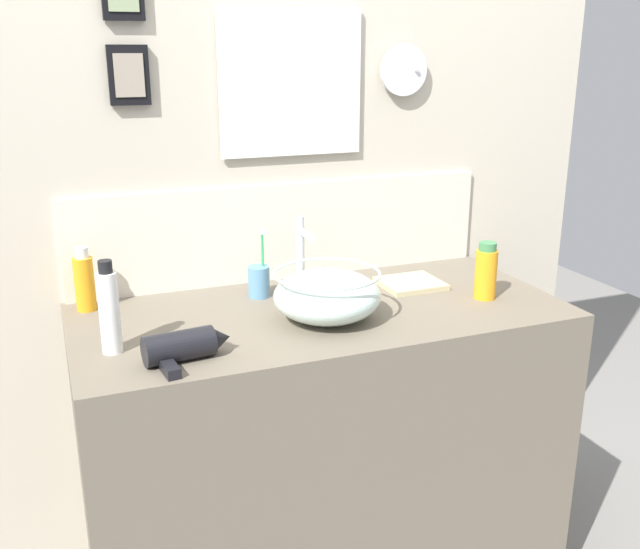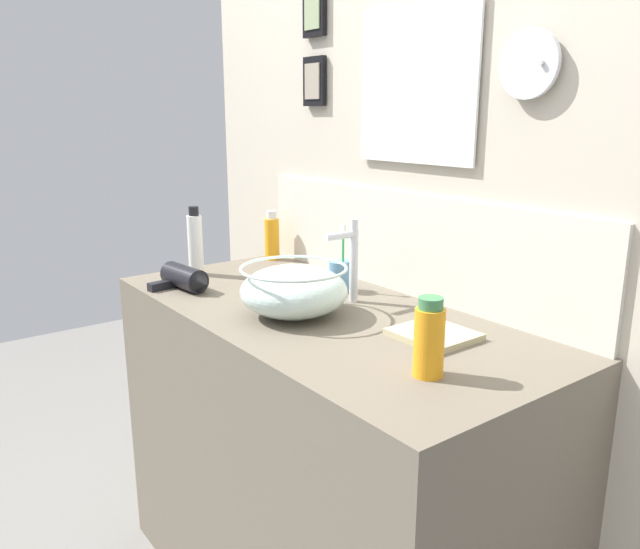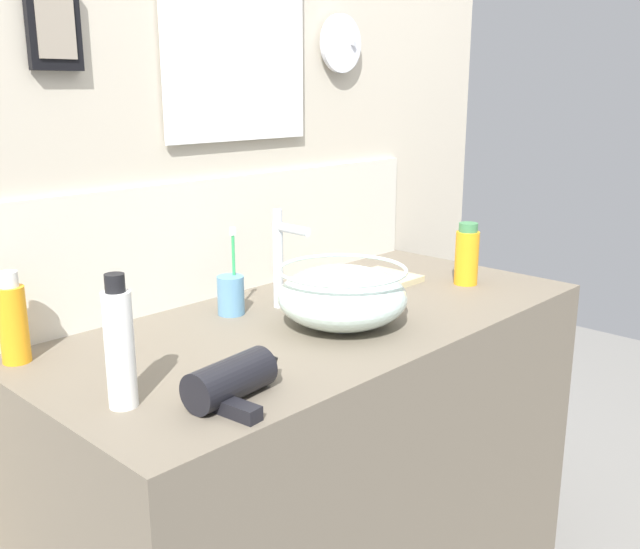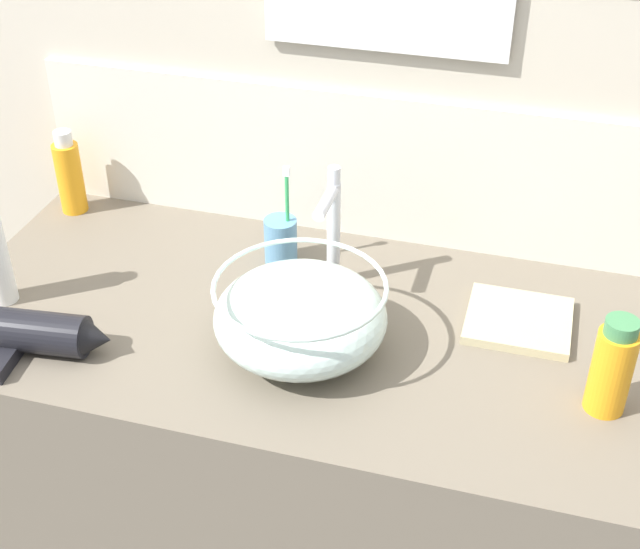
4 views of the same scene
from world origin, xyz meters
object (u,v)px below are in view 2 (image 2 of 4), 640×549
Objects in this scene: lotion_bottle at (195,243)px; glass_bowl_sink at (294,290)px; toothbrush_cup at (339,275)px; spray_bottle at (429,339)px; hair_drier at (186,279)px; soap_dispenser at (272,237)px; faucet at (351,256)px; hand_towel at (434,335)px.

glass_bowl_sink is at bearing 1.07° from lotion_bottle.
spray_bottle is (0.59, -0.25, 0.03)m from toothbrush_cup.
spray_bottle is (0.88, 0.11, 0.04)m from hair_drier.
lotion_bottle is 0.32m from soap_dispenser.
spray_bottle is at bearing -22.28° from faucet.
faucet is (-0.00, 0.19, 0.06)m from glass_bowl_sink.
toothbrush_cup is 0.47m from soap_dispenser.
toothbrush_cup is at bearing 30.09° from lotion_bottle.
hand_towel is (0.34, 0.17, -0.06)m from glass_bowl_sink.
lotion_bottle is (-0.55, -0.01, 0.04)m from glass_bowl_sink.
toothbrush_cup is at bearing -8.03° from soap_dispenser.
hair_drier is 0.20m from lotion_bottle.
hand_towel is (-0.14, 0.17, -0.07)m from spray_bottle.
glass_bowl_sink is 1.59× the size of soap_dispenser.
faucet reaches higher than spray_bottle.
faucet is 1.43× the size of spray_bottle.
faucet reaches higher than hand_towel.
faucet is at bearing 20.19° from lotion_bottle.
soap_dispenser reaches higher than hair_drier.
hand_towel is at bearing -8.80° from soap_dispenser.
toothbrush_cup is (-0.11, 0.24, -0.02)m from glass_bowl_sink.
glass_bowl_sink is 0.38m from hand_towel.
glass_bowl_sink is 0.48m from spray_bottle.
faucet is at bearing 90.00° from glass_bowl_sink.
toothbrush_cup reaches higher than glass_bowl_sink.
toothbrush_cup is at bearing 155.54° from faucet.
spray_bottle is 0.23m from hand_towel.
spray_bottle reaches higher than hand_towel.
hair_drier is (-0.39, -0.12, -0.03)m from glass_bowl_sink.
hair_drier is 0.88m from spray_bottle.
lotion_bottle reaches higher than spray_bottle.
hand_towel is (0.45, -0.08, -0.04)m from toothbrush_cup.
hand_towel is (0.34, -0.03, -0.13)m from faucet.
soap_dispenser is 1.00× the size of hand_towel.
soap_dispenser is (-0.58, 0.31, 0.01)m from glass_bowl_sink.
hair_drier is (-0.39, -0.31, -0.10)m from faucet.
spray_bottle is (0.48, -0.01, 0.01)m from glass_bowl_sink.
hair_drier reaches higher than hand_towel.
soap_dispenser reaches higher than glass_bowl_sink.
toothbrush_cup is 0.50m from lotion_bottle.
soap_dispenser is at bearing 96.29° from lotion_bottle.
spray_bottle is (0.48, -0.20, -0.06)m from faucet.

